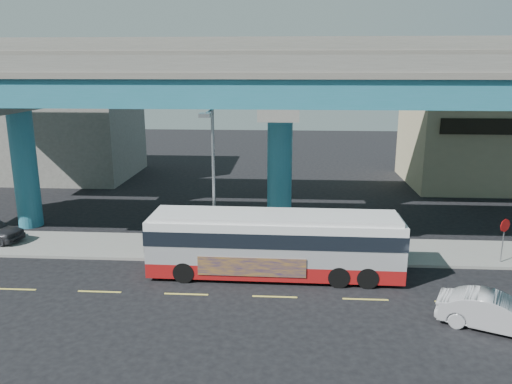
# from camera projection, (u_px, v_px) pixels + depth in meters

# --- Properties ---
(ground) EXTENTS (120.00, 120.00, 0.00)m
(ground) POSITION_uv_depth(u_px,v_px,m) (275.00, 294.00, 22.53)
(ground) COLOR black
(ground) RESTS_ON ground
(sidewalk) EXTENTS (70.00, 4.00, 0.15)m
(sidewalk) POSITION_uv_depth(u_px,v_px,m) (278.00, 249.00, 27.83)
(sidewalk) COLOR gray
(sidewalk) RESTS_ON ground
(lane_markings) EXTENTS (58.00, 0.12, 0.01)m
(lane_markings) POSITION_uv_depth(u_px,v_px,m) (275.00, 297.00, 22.23)
(lane_markings) COLOR #D8C64C
(lane_markings) RESTS_ON ground
(viaduct) EXTENTS (52.00, 12.40, 11.70)m
(viaduct) POSITION_uv_depth(u_px,v_px,m) (281.00, 81.00, 29.11)
(viaduct) COLOR #206D7A
(viaduct) RESTS_ON ground
(building_beige) EXTENTS (14.00, 10.23, 7.00)m
(building_beige) POSITION_uv_depth(u_px,v_px,m) (492.00, 144.00, 42.78)
(building_beige) COLOR tan
(building_beige) RESTS_ON ground
(building_concrete) EXTENTS (12.00, 10.00, 9.00)m
(building_concrete) POSITION_uv_depth(u_px,v_px,m) (66.00, 128.00, 45.91)
(building_concrete) COLOR gray
(building_concrete) RESTS_ON ground
(transit_bus) EXTENTS (12.28, 2.76, 3.14)m
(transit_bus) POSITION_uv_depth(u_px,v_px,m) (275.00, 242.00, 24.15)
(transit_bus) COLOR maroon
(transit_bus) RESTS_ON ground
(sedan) EXTENTS (4.63, 5.35, 1.40)m
(sedan) POSITION_uv_depth(u_px,v_px,m) (495.00, 312.00, 19.36)
(sedan) COLOR #B2B1B6
(sedan) RESTS_ON ground
(street_lamp) EXTENTS (0.50, 2.58, 7.96)m
(street_lamp) POSITION_uv_depth(u_px,v_px,m) (212.00, 163.00, 24.76)
(street_lamp) COLOR gray
(street_lamp) RESTS_ON sidewalk
(stop_sign) EXTENTS (0.62, 0.38, 2.34)m
(stop_sign) POSITION_uv_depth(u_px,v_px,m) (504.00, 231.00, 25.40)
(stop_sign) COLOR gray
(stop_sign) RESTS_ON sidewalk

